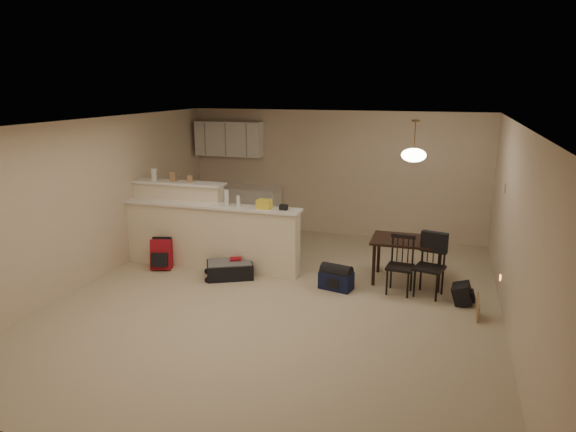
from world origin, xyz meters
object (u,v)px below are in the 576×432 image
at_px(dining_chair_near, 400,266).
at_px(black_daypack, 462,294).
at_px(pendant_lamp, 414,154).
at_px(red_backpack, 162,254).
at_px(navy_duffel, 336,280).
at_px(dining_table, 408,245).
at_px(dining_chair_far, 430,266).
at_px(suitcase, 230,270).

distance_m(dining_chair_near, black_daypack, 0.94).
distance_m(pendant_lamp, red_backpack, 4.36).
relative_size(dining_chair_near, navy_duffel, 1.76).
distance_m(dining_table, pendant_lamp, 1.38).
bearing_deg(dining_chair_near, black_daypack, -2.18).
bearing_deg(black_daypack, red_backpack, 95.50).
xyz_separation_m(pendant_lamp, dining_chair_far, (0.35, -0.47, -1.54)).
relative_size(suitcase, red_backpack, 1.44).
relative_size(dining_table, navy_duffel, 2.28).
relative_size(dining_table, dining_chair_near, 1.30).
bearing_deg(dining_chair_near, red_backpack, -172.61).
distance_m(pendant_lamp, suitcase, 3.35).
distance_m(dining_table, navy_duffel, 1.25).
distance_m(dining_chair_far, navy_duffel, 1.37).
height_order(dining_table, navy_duffel, dining_table).
bearing_deg(pendant_lamp, dining_chair_far, -53.44).
bearing_deg(black_daypack, suitcase, 95.99).
xyz_separation_m(pendant_lamp, black_daypack, (0.82, -0.61, -1.85)).
height_order(dining_table, red_backpack, dining_table).
height_order(dining_table, black_daypack, dining_table).
bearing_deg(pendant_lamp, dining_table, 116.57).
distance_m(pendant_lamp, dining_chair_far, 1.64).
relative_size(pendant_lamp, suitcase, 0.86).
bearing_deg(suitcase, dining_table, -13.36).
xyz_separation_m(pendant_lamp, dining_chair_near, (-0.07, -0.49, -1.56)).
height_order(red_backpack, black_daypack, red_backpack).
bearing_deg(red_backpack, dining_table, -7.17).
bearing_deg(red_backpack, dining_chair_far, -14.03).
bearing_deg(dining_chair_near, pendant_lamp, 87.63).
distance_m(suitcase, navy_duffel, 1.72).
bearing_deg(black_daypack, dining_chair_near, 87.72).
bearing_deg(dining_chair_near, dining_table, 87.63).
relative_size(red_backpack, navy_duffel, 1.03).
xyz_separation_m(dining_chair_far, suitcase, (-3.05, -0.18, -0.33)).
distance_m(pendant_lamp, navy_duffel, 2.19).
relative_size(dining_table, pendant_lamp, 1.79).
distance_m(dining_table, black_daypack, 1.12).
height_order(dining_chair_far, suitcase, dining_chair_far).
bearing_deg(red_backpack, pendant_lamp, -7.17).
bearing_deg(dining_chair_far, black_daypack, -3.20).
height_order(dining_chair_near, black_daypack, dining_chair_near).
distance_m(dining_chair_far, suitcase, 3.07).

